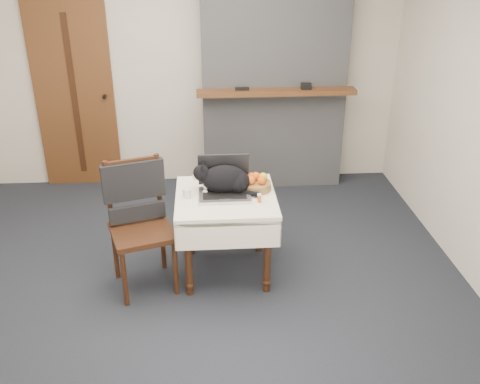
% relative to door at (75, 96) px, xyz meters
% --- Properties ---
extents(ground, '(4.50, 4.50, 0.00)m').
position_rel_door_xyz_m(ground, '(1.20, -1.97, -1.00)').
color(ground, black).
rests_on(ground, ground).
extents(room_shell, '(4.52, 4.01, 2.61)m').
position_rel_door_xyz_m(room_shell, '(1.20, -1.51, 0.76)').
color(room_shell, beige).
rests_on(room_shell, ground).
extents(door, '(0.82, 0.10, 2.00)m').
position_rel_door_xyz_m(door, '(0.00, 0.00, 0.00)').
color(door, brown).
rests_on(door, ground).
extents(chimney, '(1.62, 0.48, 2.60)m').
position_rel_door_xyz_m(chimney, '(2.10, -0.13, 0.30)').
color(chimney, gray).
rests_on(chimney, ground).
extents(side_table, '(0.78, 0.78, 0.70)m').
position_rel_door_xyz_m(side_table, '(1.51, -1.89, -0.41)').
color(side_table, '#351B0E').
rests_on(side_table, ground).
extents(laptop, '(0.40, 0.35, 0.30)m').
position_rel_door_xyz_m(laptop, '(1.50, -1.85, -0.23)').
color(laptop, '#B7B7BC').
rests_on(laptop, side_table).
extents(cat, '(0.53, 0.25, 0.26)m').
position_rel_door_xyz_m(cat, '(1.51, -1.84, -0.19)').
color(cat, black).
rests_on(cat, side_table).
extents(cream_jar, '(0.07, 0.07, 0.07)m').
position_rel_door_xyz_m(cream_jar, '(1.21, -1.91, -0.26)').
color(cream_jar, silver).
rests_on(cream_jar, side_table).
extents(pill_bottle, '(0.03, 0.03, 0.07)m').
position_rel_door_xyz_m(pill_bottle, '(1.76, -2.03, -0.26)').
color(pill_bottle, '#B25315').
rests_on(pill_bottle, side_table).
extents(fruit_basket, '(0.23, 0.23, 0.13)m').
position_rel_door_xyz_m(fruit_basket, '(1.76, -1.80, -0.25)').
color(fruit_basket, olive).
rests_on(fruit_basket, side_table).
extents(desk_clutter, '(0.09, 0.10, 0.01)m').
position_rel_door_xyz_m(desk_clutter, '(1.73, -1.86, -0.30)').
color(desk_clutter, black).
rests_on(desk_clutter, side_table).
extents(chair, '(0.58, 0.57, 1.03)m').
position_rel_door_xyz_m(chair, '(0.83, -1.95, -0.34)').
color(chair, '#351B0E').
rests_on(chair, ground).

